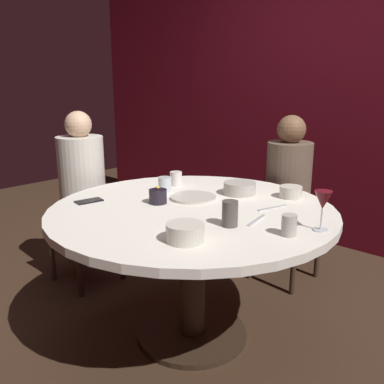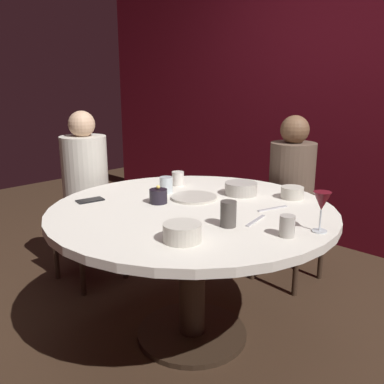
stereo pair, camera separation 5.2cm
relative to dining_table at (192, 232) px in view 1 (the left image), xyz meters
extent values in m
plane|color=#382619|center=(0.00, 0.00, -0.60)|extent=(8.00, 8.00, 0.00)
cube|color=maroon|center=(0.00, 1.85, 0.70)|extent=(6.00, 0.10, 2.60)
cylinder|color=silver|center=(0.00, 0.00, 0.12)|extent=(1.45, 1.45, 0.04)
cylinder|color=#332319|center=(0.00, 0.00, -0.25)|extent=(0.14, 0.14, 0.70)
cylinder|color=#2D2116|center=(0.00, 0.00, -0.59)|extent=(0.60, 0.60, 0.03)
cube|color=#3F2D1E|center=(-0.99, 0.00, -0.15)|extent=(0.40, 0.40, 0.04)
cylinder|color=beige|center=(-0.99, 0.00, 0.14)|extent=(0.30, 0.30, 0.54)
sphere|color=tan|center=(-0.99, 0.00, 0.49)|extent=(0.17, 0.17, 0.17)
cylinder|color=#332319|center=(-1.16, -0.17, -0.39)|extent=(0.04, 0.04, 0.43)
cylinder|color=#332319|center=(-0.82, -0.17, -0.39)|extent=(0.04, 0.04, 0.43)
cylinder|color=#332319|center=(-1.16, 0.17, -0.39)|extent=(0.04, 0.04, 0.43)
cylinder|color=#332319|center=(-0.82, 0.17, -0.39)|extent=(0.04, 0.04, 0.43)
cube|color=#3F2D1E|center=(0.00, 0.96, -0.15)|extent=(0.40, 0.40, 0.04)
cylinder|color=brown|center=(0.00, 0.96, 0.12)|extent=(0.30, 0.30, 0.50)
sphere|color=brown|center=(0.00, 0.96, 0.45)|extent=(0.19, 0.19, 0.19)
cylinder|color=#332319|center=(-0.17, 1.13, -0.39)|extent=(0.04, 0.04, 0.43)
cylinder|color=#332319|center=(-0.17, 0.79, -0.39)|extent=(0.04, 0.04, 0.43)
cylinder|color=#332319|center=(0.17, 1.13, -0.39)|extent=(0.04, 0.04, 0.43)
cylinder|color=#332319|center=(0.17, 0.79, -0.39)|extent=(0.04, 0.04, 0.43)
cylinder|color=black|center=(-0.18, -0.07, 0.17)|extent=(0.09, 0.09, 0.07)
sphere|color=#F9D159|center=(-0.18, -0.07, 0.22)|extent=(0.02, 0.02, 0.02)
cylinder|color=silver|center=(0.64, 0.12, 0.14)|extent=(0.06, 0.06, 0.01)
cylinder|color=silver|center=(0.64, 0.12, 0.19)|extent=(0.01, 0.01, 0.09)
cone|color=maroon|center=(0.64, 0.12, 0.27)|extent=(0.08, 0.08, 0.08)
cylinder|color=beige|center=(-0.10, 0.12, 0.14)|extent=(0.25, 0.25, 0.01)
cube|color=black|center=(-0.47, -0.30, 0.14)|extent=(0.09, 0.15, 0.01)
cylinder|color=beige|center=(0.28, 0.50, 0.17)|extent=(0.12, 0.12, 0.06)
cylinder|color=beige|center=(0.29, -0.36, 0.17)|extent=(0.16, 0.16, 0.07)
cylinder|color=#B2ADA3|center=(0.03, 0.37, 0.17)|extent=(0.18, 0.18, 0.07)
cylinder|color=silver|center=(-0.31, 0.10, 0.18)|extent=(0.08, 0.08, 0.09)
cylinder|color=silver|center=(-0.38, 0.27, 0.18)|extent=(0.07, 0.07, 0.09)
cylinder|color=#B2ADA3|center=(0.57, -0.02, 0.18)|extent=(0.06, 0.06, 0.09)
cylinder|color=#4C4742|center=(0.32, -0.10, 0.19)|extent=(0.07, 0.07, 0.12)
cube|color=#B7B7BC|center=(0.31, 0.26, 0.14)|extent=(0.07, 0.18, 0.01)
cube|color=#B7B7BC|center=(0.36, 0.04, 0.14)|extent=(0.05, 0.18, 0.01)
camera|label=1|loc=(1.39, -1.50, 0.76)|focal=39.35mm
camera|label=2|loc=(1.42, -1.47, 0.76)|focal=39.35mm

